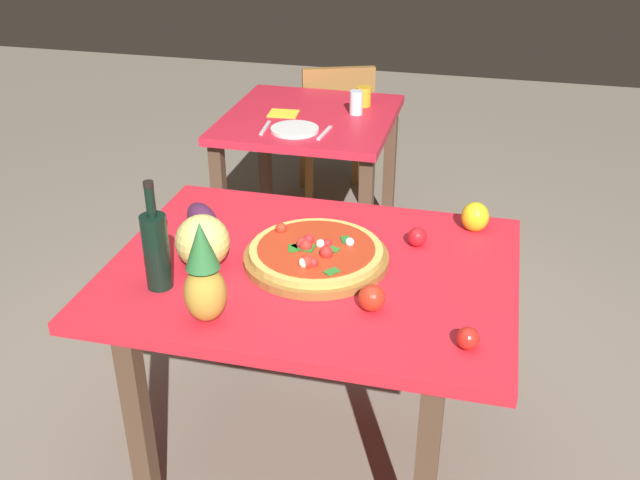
{
  "coord_description": "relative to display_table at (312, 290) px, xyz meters",
  "views": [
    {
      "loc": [
        0.49,
        -1.89,
        1.91
      ],
      "look_at": [
        0.01,
        0.08,
        0.82
      ],
      "focal_mm": 41.03,
      "sensor_mm": 36.0,
      "label": 1
    }
  ],
  "objects": [
    {
      "name": "bell_pepper",
      "position": [
        0.47,
        0.37,
        0.14
      ],
      "size": [
        0.09,
        0.09,
        0.1
      ],
      "primitive_type": "ellipsoid",
      "color": "yellow",
      "rests_on": "display_table"
    },
    {
      "name": "knife_utensil",
      "position": [
        -0.24,
        1.15,
        0.09
      ],
      "size": [
        0.03,
        0.18,
        0.01
      ],
      "primitive_type": "cube",
      "rotation": [
        0.0,
        0.0,
        -0.08
      ],
      "color": "silver",
      "rests_on": "background_table"
    },
    {
      "name": "pizza_board",
      "position": [
        0.01,
        0.03,
        0.1
      ],
      "size": [
        0.45,
        0.45,
        0.02
      ],
      "primitive_type": "cylinder",
      "color": "olive",
      "rests_on": "display_table"
    },
    {
      "name": "dining_chair",
      "position": [
        -0.39,
        2.05,
        -0.19
      ],
      "size": [
        0.52,
        0.52,
        0.85
      ],
      "rotation": [
        0.0,
        0.0,
        3.5
      ],
      "color": "olive",
      "rests_on": "ground_plane"
    },
    {
      "name": "dinner_plate",
      "position": [
        -0.38,
        1.15,
        0.1
      ],
      "size": [
        0.22,
        0.22,
        0.02
      ],
      "primitive_type": "cylinder",
      "color": "white",
      "rests_on": "background_table"
    },
    {
      "name": "background_table",
      "position": [
        -0.37,
        1.39,
        -0.04
      ],
      "size": [
        0.8,
        0.85,
        0.77
      ],
      "color": "brown",
      "rests_on": "ground_plane"
    },
    {
      "name": "pizza",
      "position": [
        0.0,
        0.02,
        0.13
      ],
      "size": [
        0.42,
        0.42,
        0.06
      ],
      "color": "#D2BA58",
      "rests_on": "pizza_board"
    },
    {
      "name": "tomato_beside_pepper",
      "position": [
        0.49,
        -0.31,
        0.12
      ],
      "size": [
        0.06,
        0.06,
        0.06
      ],
      "primitive_type": "sphere",
      "color": "red",
      "rests_on": "display_table"
    },
    {
      "name": "ground_plane",
      "position": [
        0.0,
        0.0,
        -0.68
      ],
      "size": [
        10.0,
        10.0,
        0.0
      ],
      "primitive_type": "plane",
      "color": "gray"
    },
    {
      "name": "fork_utensil",
      "position": [
        -0.52,
        1.15,
        0.09
      ],
      "size": [
        0.03,
        0.18,
        0.01
      ],
      "primitive_type": "cube",
      "rotation": [
        0.0,
        0.0,
        0.08
      ],
      "color": "silver",
      "rests_on": "background_table"
    },
    {
      "name": "pineapple_left",
      "position": [
        -0.21,
        -0.35,
        0.22
      ],
      "size": [
        0.12,
        0.12,
        0.3
      ],
      "color": "gold",
      "rests_on": "display_table"
    },
    {
      "name": "drinking_glass_juice",
      "position": [
        -0.14,
        1.59,
        0.14
      ],
      "size": [
        0.07,
        0.07,
        0.1
      ],
      "primitive_type": "cylinder",
      "color": "gold",
      "rests_on": "background_table"
    },
    {
      "name": "eggplant",
      "position": [
        -0.41,
        0.13,
        0.13
      ],
      "size": [
        0.2,
        0.21,
        0.09
      ],
      "primitive_type": "ellipsoid",
      "rotation": [
        0.0,
        0.0,
        2.25
      ],
      "color": "#522448",
      "rests_on": "display_table"
    },
    {
      "name": "wine_bottle",
      "position": [
        -0.41,
        -0.22,
        0.21
      ],
      "size": [
        0.08,
        0.08,
        0.34
      ],
      "color": "black",
      "rests_on": "display_table"
    },
    {
      "name": "napkin_folded",
      "position": [
        -0.49,
        1.37,
        0.09
      ],
      "size": [
        0.15,
        0.13,
        0.01
      ],
      "primitive_type": "cube",
      "rotation": [
        0.0,
        0.0,
        0.08
      ],
      "color": "yellow",
      "rests_on": "background_table"
    },
    {
      "name": "tomato_at_corner",
      "position": [
        0.3,
        0.21,
        0.12
      ],
      "size": [
        0.06,
        0.06,
        0.06
      ],
      "primitive_type": "sphere",
      "color": "red",
      "rests_on": "display_table"
    },
    {
      "name": "melon",
      "position": [
        -0.33,
        -0.08,
        0.17
      ],
      "size": [
        0.17,
        0.17,
        0.17
      ],
      "primitive_type": "sphere",
      "color": "#DBD56D",
      "rests_on": "display_table"
    },
    {
      "name": "drinking_glass_water",
      "position": [
        -0.15,
        1.46,
        0.15
      ],
      "size": [
        0.06,
        0.06,
        0.11
      ],
      "primitive_type": "cylinder",
      "color": "silver",
      "rests_on": "background_table"
    },
    {
      "name": "tomato_near_board",
      "position": [
        0.22,
        -0.2,
        0.13
      ],
      "size": [
        0.08,
        0.08,
        0.08
      ],
      "primitive_type": "sphere",
      "color": "red",
      "rests_on": "display_table"
    },
    {
      "name": "display_table",
      "position": [
        0.0,
        0.0,
        0.0
      ],
      "size": [
        1.25,
        0.95,
        0.77
      ],
      "color": "brown",
      "rests_on": "ground_plane"
    }
  ]
}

